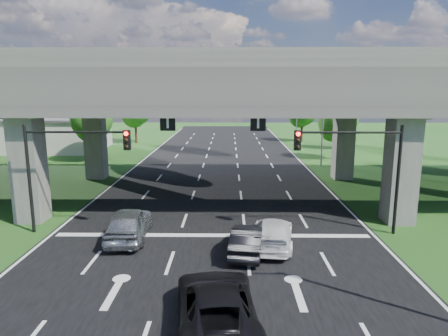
{
  "coord_description": "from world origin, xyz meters",
  "views": [
    {
      "loc": [
        0.91,
        -17.07,
        7.81
      ],
      "look_at": [
        0.58,
        7.82,
        2.92
      ],
      "focal_mm": 32.0,
      "sensor_mm": 36.0,
      "label": 1
    }
  ],
  "objects_px": {
    "signal_right": "(359,159)",
    "streetlight_beyond": "(294,104)",
    "signal_left": "(67,158)",
    "streetlight_far": "(320,109)",
    "car_dark": "(247,240)",
    "car_silver": "(129,223)",
    "car_white": "(273,233)",
    "car_trailing": "(217,306)"
  },
  "relations": [
    {
      "from": "signal_left",
      "to": "car_silver",
      "type": "xyz_separation_m",
      "value": [
        3.44,
        -0.94,
        -3.32
      ]
    },
    {
      "from": "streetlight_beyond",
      "to": "car_white",
      "type": "distance_m",
      "value": 38.87
    },
    {
      "from": "streetlight_beyond",
      "to": "car_trailing",
      "type": "xyz_separation_m",
      "value": [
        -9.59,
        -45.06,
        -5.04
      ]
    },
    {
      "from": "car_silver",
      "to": "signal_left",
      "type": "bearing_deg",
      "value": -18.49
    },
    {
      "from": "car_silver",
      "to": "car_white",
      "type": "relative_size",
      "value": 1.04
    },
    {
      "from": "signal_right",
      "to": "car_dark",
      "type": "distance_m",
      "value": 7.51
    },
    {
      "from": "car_silver",
      "to": "car_dark",
      "type": "bearing_deg",
      "value": 160.0
    },
    {
      "from": "signal_right",
      "to": "car_white",
      "type": "relative_size",
      "value": 1.27
    },
    {
      "from": "car_trailing",
      "to": "streetlight_far",
      "type": "bearing_deg",
      "value": -114.0
    },
    {
      "from": "signal_left",
      "to": "car_white",
      "type": "height_order",
      "value": "signal_left"
    },
    {
      "from": "car_dark",
      "to": "car_white",
      "type": "xyz_separation_m",
      "value": [
        1.34,
        0.98,
        0.01
      ]
    },
    {
      "from": "car_trailing",
      "to": "streetlight_beyond",
      "type": "bearing_deg",
      "value": -107.75
    },
    {
      "from": "streetlight_far",
      "to": "car_white",
      "type": "xyz_separation_m",
      "value": [
        -6.96,
        -21.89,
        -5.13
      ]
    },
    {
      "from": "car_silver",
      "to": "car_dark",
      "type": "xyz_separation_m",
      "value": [
        6.19,
        -1.87,
        -0.16
      ]
    },
    {
      "from": "streetlight_far",
      "to": "car_trailing",
      "type": "bearing_deg",
      "value": -108.27
    },
    {
      "from": "streetlight_far",
      "to": "car_dark",
      "type": "distance_m",
      "value": 24.87
    },
    {
      "from": "streetlight_beyond",
      "to": "car_silver",
      "type": "height_order",
      "value": "streetlight_beyond"
    },
    {
      "from": "car_dark",
      "to": "signal_left",
      "type": "bearing_deg",
      "value": -8.53
    },
    {
      "from": "streetlight_far",
      "to": "streetlight_beyond",
      "type": "distance_m",
      "value": 16.0
    },
    {
      "from": "streetlight_beyond",
      "to": "car_dark",
      "type": "relative_size",
      "value": 2.44
    },
    {
      "from": "streetlight_beyond",
      "to": "car_white",
      "type": "relative_size",
      "value": 2.12
    },
    {
      "from": "streetlight_beyond",
      "to": "streetlight_far",
      "type": "bearing_deg",
      "value": -90.0
    },
    {
      "from": "signal_right",
      "to": "streetlight_beyond",
      "type": "bearing_deg",
      "value": 86.39
    },
    {
      "from": "signal_right",
      "to": "signal_left",
      "type": "xyz_separation_m",
      "value": [
        -15.65,
        0.0,
        0.0
      ]
    },
    {
      "from": "car_trailing",
      "to": "car_white",
      "type": "bearing_deg",
      "value": -115.93
    },
    {
      "from": "car_dark",
      "to": "car_trailing",
      "type": "height_order",
      "value": "car_trailing"
    },
    {
      "from": "signal_left",
      "to": "car_silver",
      "type": "distance_m",
      "value": 4.87
    },
    {
      "from": "car_white",
      "to": "car_trailing",
      "type": "distance_m",
      "value": 7.63
    },
    {
      "from": "car_silver",
      "to": "car_trailing",
      "type": "height_order",
      "value": "car_silver"
    },
    {
      "from": "signal_right",
      "to": "streetlight_far",
      "type": "relative_size",
      "value": 0.6
    },
    {
      "from": "signal_right",
      "to": "signal_left",
      "type": "distance_m",
      "value": 15.65
    },
    {
      "from": "car_dark",
      "to": "car_trailing",
      "type": "distance_m",
      "value": 6.32
    },
    {
      "from": "car_trailing",
      "to": "signal_right",
      "type": "bearing_deg",
      "value": -134.86
    },
    {
      "from": "streetlight_far",
      "to": "car_silver",
      "type": "relative_size",
      "value": 2.03
    },
    {
      "from": "streetlight_far",
      "to": "signal_left",
      "type": "bearing_deg",
      "value": -131.78
    },
    {
      "from": "car_silver",
      "to": "streetlight_far",
      "type": "bearing_deg",
      "value": -127.76
    },
    {
      "from": "signal_left",
      "to": "car_trailing",
      "type": "xyz_separation_m",
      "value": [
        8.33,
        -9.0,
        -3.38
      ]
    },
    {
      "from": "car_dark",
      "to": "car_white",
      "type": "bearing_deg",
      "value": -136.14
    },
    {
      "from": "streetlight_far",
      "to": "car_dark",
      "type": "relative_size",
      "value": 2.44
    },
    {
      "from": "signal_right",
      "to": "streetlight_far",
      "type": "distance_m",
      "value": 20.25
    },
    {
      "from": "streetlight_beyond",
      "to": "car_trailing",
      "type": "bearing_deg",
      "value": -102.02
    },
    {
      "from": "signal_right",
      "to": "streetlight_beyond",
      "type": "xyz_separation_m",
      "value": [
        2.27,
        36.06,
        1.66
      ]
    }
  ]
}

